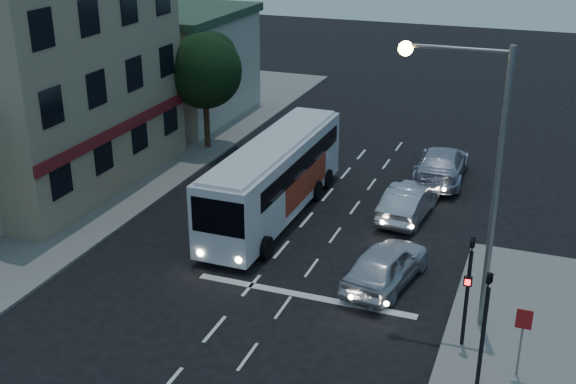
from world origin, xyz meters
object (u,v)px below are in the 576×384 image
at_px(traffic_signal_main, 469,279).
at_px(car_sedan_a, 409,201).
at_px(streetlight, 477,158).
at_px(tour_bus, 274,176).
at_px(car_suv, 386,265).
at_px(street_tree, 204,68).
at_px(traffic_signal_side, 485,317).
at_px(regulatory_sign, 522,332).
at_px(car_sedan_b, 442,164).

bearing_deg(traffic_signal_main, car_sedan_a, 111.45).
bearing_deg(streetlight, tour_bus, 146.81).
height_order(tour_bus, traffic_signal_main, traffic_signal_main).
distance_m(tour_bus, car_suv, 7.30).
xyz_separation_m(tour_bus, car_sedan_a, (5.49, 1.92, -1.09)).
xyz_separation_m(car_sedan_a, streetlight, (3.32, -7.68, 4.99)).
distance_m(tour_bus, street_tree, 10.13).
distance_m(car_suv, streetlight, 5.96).
xyz_separation_m(car_suv, traffic_signal_side, (3.85, -5.00, 1.64)).
bearing_deg(regulatory_sign, tour_bus, 142.70).
bearing_deg(streetlight, regulatory_sign, -51.25).
height_order(tour_bus, car_sedan_b, tour_bus).
xyz_separation_m(car_sedan_a, traffic_signal_side, (4.27, -11.08, 1.67)).
height_order(car_sedan_a, traffic_signal_side, traffic_signal_side).
height_order(traffic_signal_main, traffic_signal_side, same).
bearing_deg(car_sedan_b, street_tree, -3.21).
bearing_deg(traffic_signal_side, car_suv, 127.60).
distance_m(tour_bus, streetlight, 11.22).
relative_size(car_sedan_b, traffic_signal_side, 1.36).
xyz_separation_m(streetlight, street_tree, (-15.55, 12.82, -1.23)).
distance_m(car_sedan_a, traffic_signal_side, 11.99).
height_order(tour_bus, street_tree, street_tree).
bearing_deg(car_suv, tour_bus, -24.62).
distance_m(tour_bus, car_sedan_b, 9.19).
distance_m(car_suv, car_sedan_b, 11.00).
xyz_separation_m(traffic_signal_side, streetlight, (-0.96, 3.40, 3.31)).
xyz_separation_m(car_suv, regulatory_sign, (4.85, -4.04, 0.82)).
xyz_separation_m(car_sedan_a, street_tree, (-12.23, 5.15, 3.75)).
xyz_separation_m(traffic_signal_main, traffic_signal_side, (0.70, -1.98, 0.00)).
xyz_separation_m(car_suv, car_sedan_a, (-0.42, 6.08, -0.03)).
bearing_deg(car_suv, car_sedan_a, -75.50).
bearing_deg(car_sedan_b, car_suv, 87.03).
height_order(tour_bus, traffic_signal_side, traffic_signal_side).
height_order(traffic_signal_side, street_tree, street_tree).
bearing_deg(regulatory_sign, car_sedan_b, 107.37).
distance_m(car_suv, car_sedan_a, 6.09).
bearing_deg(car_sedan_b, tour_bus, 46.27).
bearing_deg(regulatory_sign, streetlight, 128.75).
bearing_deg(streetlight, car_suv, 151.07).
xyz_separation_m(traffic_signal_main, street_tree, (-15.81, 14.25, 2.08)).
relative_size(car_suv, street_tree, 0.74).
height_order(car_sedan_a, regulatory_sign, regulatory_sign).
bearing_deg(traffic_signal_main, traffic_signal_side, -70.51).
xyz_separation_m(car_suv, car_sedan_b, (0.15, 11.00, 0.03)).
distance_m(car_sedan_b, street_tree, 13.33).
xyz_separation_m(tour_bus, streetlight, (8.80, -5.76, 3.90)).
xyz_separation_m(traffic_signal_main, regulatory_sign, (1.70, -1.01, -0.82)).
bearing_deg(regulatory_sign, car_suv, 140.23).
bearing_deg(tour_bus, traffic_signal_main, -37.71).
distance_m(car_sedan_b, regulatory_sign, 15.77).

